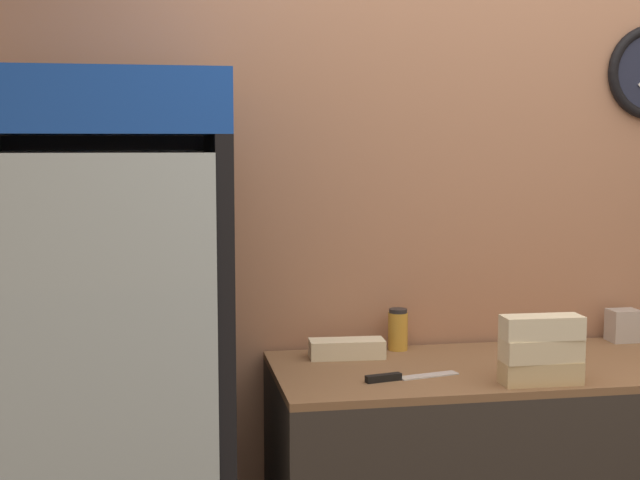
{
  "coord_description": "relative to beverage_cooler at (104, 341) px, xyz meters",
  "views": [
    {
      "loc": [
        -1.16,
        -1.9,
        1.61
      ],
      "look_at": [
        -0.66,
        0.87,
        1.3
      ],
      "focal_mm": 50.0,
      "sensor_mm": 36.0,
      "label": 1
    }
  ],
  "objects": [
    {
      "name": "chefs_knife",
      "position": [
        0.91,
        -0.15,
        -0.12
      ],
      "size": [
        0.32,
        0.1,
        0.02
      ],
      "color": "silver",
      "rests_on": "prep_counter"
    },
    {
      "name": "sandwich_stack_bottom",
      "position": [
        1.33,
        -0.27,
        -0.09
      ],
      "size": [
        0.25,
        0.1,
        0.07
      ],
      "color": "tan",
      "rests_on": "prep_counter"
    },
    {
      "name": "sandwich_flat_left",
      "position": [
        0.81,
        0.16,
        -0.1
      ],
      "size": [
        0.26,
        0.12,
        0.06
      ],
      "color": "beige",
      "rests_on": "prep_counter"
    },
    {
      "name": "sandwich_stack_top",
      "position": [
        1.33,
        -0.27,
        0.05
      ],
      "size": [
        0.25,
        0.1,
        0.07
      ],
      "color": "beige",
      "rests_on": "sandwich_stack_middle"
    },
    {
      "name": "wall_back",
      "position": [
        1.34,
        0.35,
        0.36
      ],
      "size": [
        5.2,
        0.09,
        2.7
      ],
      "color": "#AD7A5B",
      "rests_on": "ground_plane"
    },
    {
      "name": "beverage_cooler",
      "position": [
        0.0,
        0.0,
        0.0
      ],
      "size": [
        0.76,
        0.71,
        1.81
      ],
      "color": "black",
      "rests_on": "ground_plane"
    },
    {
      "name": "condiment_jar",
      "position": [
        1.01,
        0.24,
        -0.05
      ],
      "size": [
        0.07,
        0.07,
        0.15
      ],
      "color": "gold",
      "rests_on": "prep_counter"
    },
    {
      "name": "napkin_dispenser",
      "position": [
        1.88,
        0.23,
        -0.07
      ],
      "size": [
        0.11,
        0.09,
        0.12
      ],
      "color": "#B7B2AD",
      "rests_on": "prep_counter"
    },
    {
      "name": "sandwich_stack_middle",
      "position": [
        1.33,
        -0.27,
        -0.02
      ],
      "size": [
        0.25,
        0.1,
        0.07
      ],
      "color": "beige",
      "rests_on": "sandwich_stack_bottom"
    }
  ]
}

